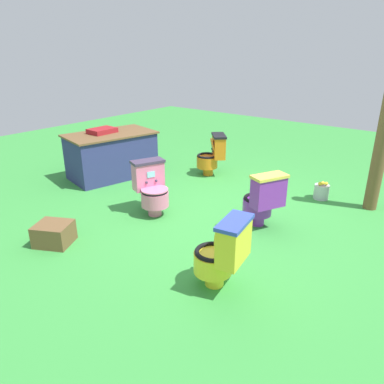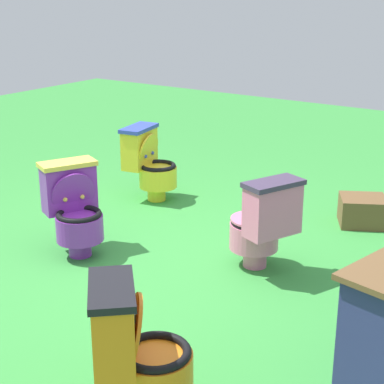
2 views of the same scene
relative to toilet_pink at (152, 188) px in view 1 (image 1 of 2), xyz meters
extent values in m
plane|color=green|center=(0.47, -0.69, -0.37)|extent=(14.00, 14.00, 0.00)
cylinder|color=pink|center=(-0.03, -0.07, -0.30)|extent=(0.23, 0.23, 0.14)
cylinder|color=pink|center=(-0.03, -0.08, -0.13)|extent=(0.48, 0.48, 0.20)
torus|color=black|center=(-0.03, -0.08, -0.02)|extent=(0.46, 0.46, 0.04)
cylinder|color=#3F334C|center=(-0.03, -0.08, -0.07)|extent=(0.31, 0.31, 0.01)
cube|color=pink|center=(0.04, 0.10, 0.14)|extent=(0.45, 0.33, 0.37)
cube|color=#3F334C|center=(0.04, 0.10, 0.34)|extent=(0.48, 0.36, 0.04)
cube|color=#8CE0E5|center=(0.00, 0.01, 0.19)|extent=(0.10, 0.05, 0.08)
cylinder|color=pink|center=(-0.03, -0.08, 0.00)|extent=(0.47, 0.47, 0.02)
sphere|color=#3F334C|center=(0.07, -0.02, 0.09)|extent=(0.04, 0.04, 0.04)
sphere|color=#3F334C|center=(-0.06, 0.03, 0.09)|extent=(0.04, 0.04, 0.04)
cylinder|color=purple|center=(0.59, -1.30, -0.30)|extent=(0.24, 0.24, 0.14)
cylinder|color=purple|center=(0.60, -1.28, -0.13)|extent=(0.49, 0.49, 0.20)
torus|color=black|center=(0.60, -1.28, -0.02)|extent=(0.47, 0.47, 0.04)
cylinder|color=#EACC4C|center=(0.60, -1.28, -0.07)|extent=(0.32, 0.32, 0.01)
cube|color=purple|center=(0.51, -1.46, 0.14)|extent=(0.45, 0.35, 0.37)
cube|color=#EACC4C|center=(0.51, -1.46, 0.34)|extent=(0.48, 0.38, 0.04)
cube|color=#8CE0E5|center=(0.55, -1.37, 0.19)|extent=(0.10, 0.05, 0.08)
cylinder|color=purple|center=(0.55, -1.37, 0.12)|extent=(0.35, 0.23, 0.35)
sphere|color=#EACC4C|center=(0.49, -1.34, 0.09)|extent=(0.04, 0.04, 0.04)
sphere|color=#EACC4C|center=(0.62, -1.40, 0.09)|extent=(0.04, 0.04, 0.04)
cylinder|color=orange|center=(1.78, 0.36, -0.30)|extent=(0.25, 0.25, 0.14)
cylinder|color=orange|center=(1.77, 0.38, -0.13)|extent=(0.52, 0.52, 0.20)
torus|color=black|center=(1.77, 0.38, -0.02)|extent=(0.50, 0.50, 0.04)
cylinder|color=black|center=(1.77, 0.38, -0.07)|extent=(0.34, 0.34, 0.01)
cube|color=orange|center=(1.90, 0.23, 0.14)|extent=(0.43, 0.42, 0.37)
cube|color=black|center=(1.90, 0.23, 0.34)|extent=(0.46, 0.45, 0.04)
cube|color=#8CE0E5|center=(1.84, 0.30, 0.19)|extent=(0.09, 0.08, 0.08)
cylinder|color=orange|center=(1.84, 0.30, 0.12)|extent=(0.32, 0.30, 0.35)
sphere|color=black|center=(1.78, 0.26, 0.09)|extent=(0.04, 0.04, 0.04)
sphere|color=black|center=(1.89, 0.35, 0.09)|extent=(0.04, 0.04, 0.04)
cylinder|color=yellow|center=(-0.81, -1.61, -0.30)|extent=(0.21, 0.21, 0.14)
cylinder|color=yellow|center=(-0.82, -1.59, -0.13)|extent=(0.43, 0.43, 0.20)
torus|color=black|center=(-0.82, -1.59, -0.02)|extent=(0.41, 0.41, 0.04)
cylinder|color=#3347B2|center=(-0.82, -1.59, -0.07)|extent=(0.28, 0.28, 0.01)
cube|color=yellow|center=(-0.78, -1.79, 0.14)|extent=(0.44, 0.26, 0.37)
cube|color=#3347B2|center=(-0.78, -1.79, 0.34)|extent=(0.46, 0.29, 0.04)
cube|color=#8CE0E5|center=(-0.80, -1.69, 0.19)|extent=(0.11, 0.03, 0.08)
cylinder|color=yellow|center=(-0.80, -1.69, 0.12)|extent=(0.36, 0.15, 0.35)
sphere|color=#3347B2|center=(-0.87, -1.70, 0.09)|extent=(0.04, 0.04, 0.04)
sphere|color=#3347B2|center=(-0.73, -1.68, 0.09)|extent=(0.04, 0.04, 0.04)
cube|color=navy|center=(0.67, 1.63, 0.00)|extent=(1.54, 1.09, 0.74)
cube|color=brown|center=(0.67, 1.63, 0.39)|extent=(1.61, 1.16, 0.03)
cube|color=maroon|center=(0.61, 1.74, 0.44)|extent=(0.45, 0.33, 0.08)
cylinder|color=brown|center=(2.03, -2.30, 0.50)|extent=(0.18, 0.18, 1.73)
cube|color=brown|center=(-1.33, 0.30, -0.24)|extent=(0.49, 0.51, 0.25)
cylinder|color=#B7B7BF|center=(1.94, -1.63, -0.26)|extent=(0.22, 0.22, 0.22)
ellipsoid|color=yellow|center=(1.89, -1.61, -0.12)|extent=(0.07, 0.05, 0.05)
ellipsoid|color=yellow|center=(1.96, -1.68, -0.12)|extent=(0.07, 0.05, 0.05)
ellipsoid|color=yellow|center=(1.94, -1.63, -0.12)|extent=(0.07, 0.05, 0.05)
camera|label=1|loc=(-3.26, -3.29, 1.77)|focal=34.24mm
camera|label=2|loc=(3.86, 2.04, 1.70)|focal=59.14mm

